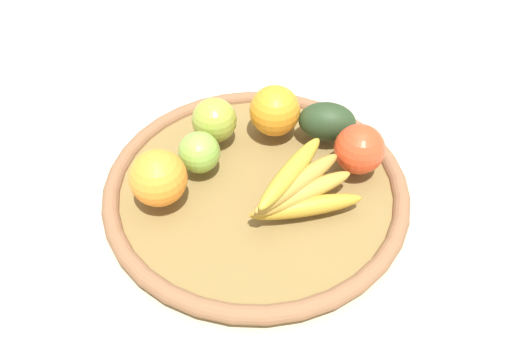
# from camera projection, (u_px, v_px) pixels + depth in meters

# --- Properties ---
(ground_plane) EXTENTS (2.40, 2.40, 0.00)m
(ground_plane) POSITION_uv_depth(u_px,v_px,m) (256.00, 195.00, 0.81)
(ground_plane) COLOR #BDB499
(ground_plane) RESTS_ON ground
(basket) EXTENTS (0.47, 0.47, 0.03)m
(basket) POSITION_uv_depth(u_px,v_px,m) (256.00, 188.00, 0.80)
(basket) COLOR olive
(basket) RESTS_ON ground_plane
(apple_0) EXTENTS (0.10, 0.10, 0.08)m
(apple_0) POSITION_uv_depth(u_px,v_px,m) (359.00, 149.00, 0.77)
(apple_0) COLOR #DA4323
(apple_0) RESTS_ON basket
(banana_bunch) EXTENTS (0.13, 0.17, 0.07)m
(banana_bunch) POSITION_uv_depth(u_px,v_px,m) (299.00, 189.00, 0.72)
(banana_bunch) COLOR #B78F2B
(banana_bunch) RESTS_ON basket
(orange_0) EXTENTS (0.12, 0.12, 0.08)m
(orange_0) POSITION_uv_depth(u_px,v_px,m) (158.00, 176.00, 0.73)
(orange_0) COLOR orange
(orange_0) RESTS_ON basket
(orange_1) EXTENTS (0.09, 0.09, 0.08)m
(orange_1) POSITION_uv_depth(u_px,v_px,m) (275.00, 111.00, 0.84)
(orange_1) COLOR orange
(orange_1) RESTS_ON basket
(apple_1) EXTENTS (0.08, 0.08, 0.06)m
(apple_1) POSITION_uv_depth(u_px,v_px,m) (199.00, 152.00, 0.78)
(apple_1) COLOR #82B444
(apple_1) RESTS_ON basket
(apple_2) EXTENTS (0.09, 0.09, 0.07)m
(apple_2) POSITION_uv_depth(u_px,v_px,m) (214.00, 120.00, 0.83)
(apple_2) COLOR #91A338
(apple_2) RESTS_ON basket
(avocado) EXTENTS (0.10, 0.11, 0.06)m
(avocado) POSITION_uv_depth(u_px,v_px,m) (327.00, 122.00, 0.83)
(avocado) COLOR #253A20
(avocado) RESTS_ON basket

